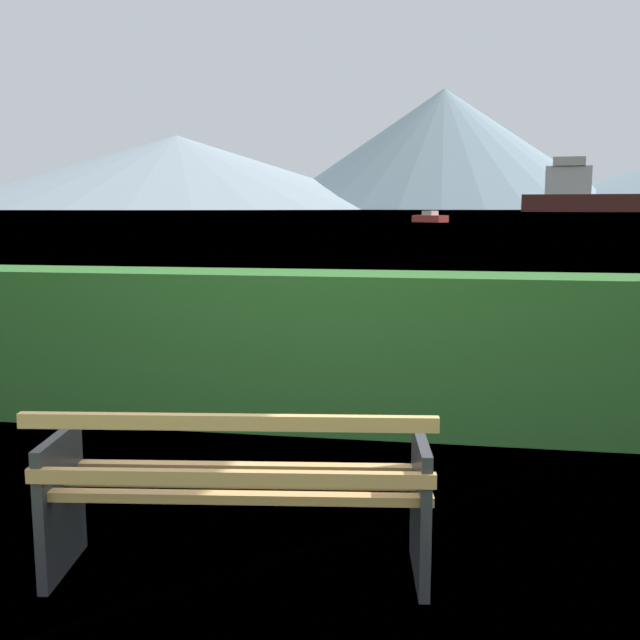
% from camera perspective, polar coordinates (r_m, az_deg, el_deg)
% --- Properties ---
extents(ground_plane, '(1400.00, 1400.00, 0.00)m').
position_cam_1_polar(ground_plane, '(3.80, -6.12, -18.59)').
color(ground_plane, '#567A38').
extents(water_surface, '(620.00, 620.00, 0.00)m').
position_cam_1_polar(water_surface, '(311.78, 9.23, 8.25)').
color(water_surface, slate).
rests_on(water_surface, ground_plane).
extents(park_bench, '(1.85, 0.79, 0.87)m').
position_cam_1_polar(park_bench, '(3.57, -6.37, -12.91)').
color(park_bench, tan).
rests_on(park_bench, ground_plane).
extents(hedge_row, '(6.23, 0.66, 1.23)m').
position_cam_1_polar(hedge_row, '(5.89, 0.12, -2.33)').
color(hedge_row, '#285B23').
rests_on(hedge_row, ground_plane).
extents(cargo_ship_large, '(84.54, 25.64, 18.39)m').
position_cam_1_polar(cargo_ship_large, '(274.69, 22.72, 8.73)').
color(cargo_ship_large, '#471E19').
rests_on(cargo_ship_large, water_surface).
extents(sailboat_mid, '(4.20, 4.16, 1.30)m').
position_cam_1_polar(sailboat_mid, '(85.86, 8.44, 7.75)').
color(sailboat_mid, '#B2332D').
rests_on(sailboat_mid, water_surface).
extents(distant_hills, '(808.43, 417.38, 88.25)m').
position_cam_1_polar(distant_hills, '(574.91, 13.62, 11.60)').
color(distant_hills, gray).
rests_on(distant_hills, ground_plane).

